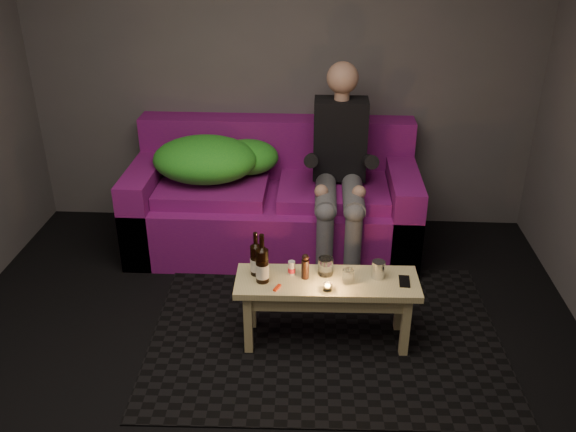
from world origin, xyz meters
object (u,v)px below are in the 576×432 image
object	(u,v)px
sofa	(274,203)
steel_cup	(378,270)
coffee_table	(327,291)
person	(340,164)
beer_bottle_b	(262,264)
beer_bottle_a	(256,259)

from	to	relation	value
sofa	steel_cup	distance (m)	1.39
coffee_table	steel_cup	distance (m)	0.33
sofa	person	xyz separation A→B (m)	(0.49, -0.18, 0.41)
sofa	coffee_table	xyz separation A→B (m)	(0.41, -1.24, 0.03)
steel_cup	person	bearing A→B (deg)	101.89
sofa	person	distance (m)	0.66
sofa	steel_cup	size ratio (longest dim) A/B	20.21
beer_bottle_b	beer_bottle_a	bearing A→B (deg)	119.93
beer_bottle_a	steel_cup	size ratio (longest dim) A/B	2.61
coffee_table	beer_bottle_a	size ratio (longest dim) A/B	3.90
steel_cup	beer_bottle_b	bearing A→B (deg)	-173.23
beer_bottle_a	sofa	bearing A→B (deg)	89.38
sofa	person	size ratio (longest dim) A/B	1.50
sofa	beer_bottle_a	distance (m)	1.21
coffee_table	beer_bottle_a	bearing A→B (deg)	174.46
person	beer_bottle_b	bearing A→B (deg)	-112.78
coffee_table	beer_bottle_a	xyz separation A→B (m)	(-0.42, 0.04, 0.18)
beer_bottle_a	beer_bottle_b	bearing A→B (deg)	-60.07
beer_bottle_b	steel_cup	size ratio (longest dim) A/B	2.89
person	beer_bottle_b	world-z (taller)	person
coffee_table	beer_bottle_b	world-z (taller)	beer_bottle_b
beer_bottle_a	coffee_table	bearing A→B (deg)	-5.54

